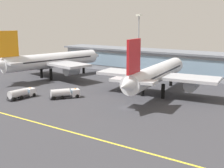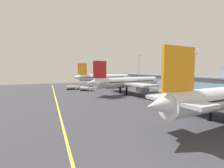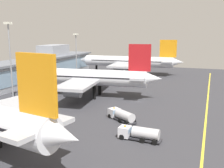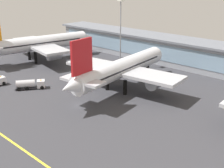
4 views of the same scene
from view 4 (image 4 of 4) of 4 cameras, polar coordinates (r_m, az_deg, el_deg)
The scene contains 7 objects.
ground_plane at distance 80.71m, azimuth -6.46°, elevation -4.06°, with size 180.00×180.00×0.00m, color #38383D.
taxiway_centreline_stripe at distance 70.12m, azimuth -20.39°, elevation -9.12°, with size 144.00×0.50×0.01m, color yellow.
terminal_building at distance 117.50m, azimuth 14.33°, elevation 5.94°, with size 131.07×14.00×15.47m.
airliner_near_left at distance 125.73m, azimuth -13.93°, elevation 7.54°, with size 37.85×51.30×19.34m.
airliner_near_right at distance 89.33m, azimuth 1.88°, elevation 3.02°, with size 38.61×49.79×18.36m.
baggage_tug_near at distance 94.75m, azimuth -15.25°, elevation -0.01°, with size 7.14×8.82×2.90m.
apron_light_mast_west at distance 111.64m, azimuth 1.66°, elevation 11.43°, with size 1.80×1.80×25.16m.
Camera 4 is at (56.83, -47.29, 32.36)m, focal length 47.66 mm.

